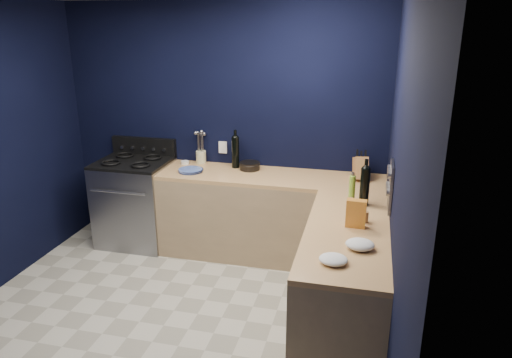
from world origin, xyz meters
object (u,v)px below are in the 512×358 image
(utensil_crock, at_px, (201,157))
(gas_range, at_px, (136,203))
(plate_stack, at_px, (190,170))
(knife_block, at_px, (360,168))
(crouton_bag, at_px, (356,214))

(utensil_crock, bearing_deg, gas_range, -159.02)
(utensil_crock, bearing_deg, plate_stack, -90.17)
(knife_block, height_order, crouton_bag, knife_block)
(crouton_bag, bearing_deg, utensil_crock, 145.38)
(knife_block, bearing_deg, gas_range, 170.22)
(plate_stack, bearing_deg, utensil_crock, 89.83)
(plate_stack, distance_m, knife_block, 1.74)
(plate_stack, height_order, utensil_crock, utensil_crock)
(crouton_bag, bearing_deg, plate_stack, 152.88)
(crouton_bag, bearing_deg, gas_range, 159.23)
(gas_range, distance_m, crouton_bag, 2.70)
(plate_stack, distance_m, utensil_crock, 0.33)
(gas_range, distance_m, knife_block, 2.48)
(plate_stack, bearing_deg, crouton_bag, -30.19)
(utensil_crock, xyz_separation_m, knife_block, (1.72, -0.15, 0.04))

